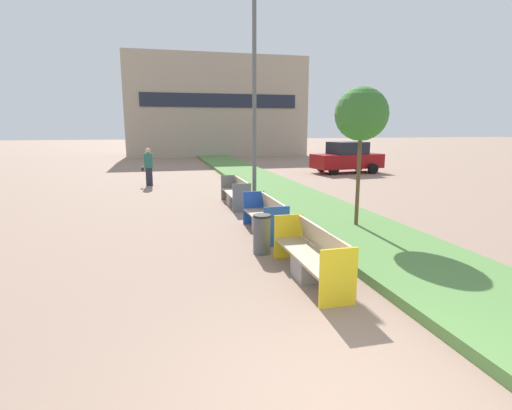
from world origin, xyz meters
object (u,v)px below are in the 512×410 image
object	(u,v)px
bench_grey_frame	(236,195)
litter_bin	(262,234)
street_lamp_post	(254,89)
pedestrian_walking	(149,167)
bench_yellow_frame	(311,259)
bench_blue_frame	(265,220)
parked_car_distant	(347,158)
sapling_tree_near	(361,115)

from	to	relation	value
bench_grey_frame	litter_bin	xyz separation A→B (m)	(-0.51, -5.56, 0.06)
street_lamp_post	pedestrian_walking	distance (m)	7.63
bench_yellow_frame	bench_grey_frame	size ratio (longest dim) A/B	1.02
bench_blue_frame	pedestrian_walking	bearing A→B (deg)	107.72
bench_blue_frame	street_lamp_post	distance (m)	5.23
pedestrian_walking	street_lamp_post	bearing A→B (deg)	-58.02
bench_blue_frame	bench_grey_frame	distance (m)	3.99
litter_bin	parked_car_distant	distance (m)	16.59
street_lamp_post	pedestrian_walking	bearing A→B (deg)	121.98
bench_blue_frame	pedestrian_walking	distance (m)	10.17
street_lamp_post	sapling_tree_near	distance (m)	4.54
street_lamp_post	parked_car_distant	xyz separation A→B (m)	(7.84, 8.64, -3.07)
bench_yellow_frame	pedestrian_walking	bearing A→B (deg)	103.49
bench_yellow_frame	bench_blue_frame	distance (m)	3.22
bench_blue_frame	pedestrian_walking	world-z (taller)	pedestrian_walking
bench_yellow_frame	litter_bin	bearing A→B (deg)	107.09
parked_car_distant	street_lamp_post	bearing A→B (deg)	-140.05
bench_yellow_frame	bench_grey_frame	world-z (taller)	same
street_lamp_post	bench_grey_frame	bearing A→B (deg)	158.16
bench_yellow_frame	street_lamp_post	size ratio (longest dim) A/B	0.34
street_lamp_post	sapling_tree_near	world-z (taller)	street_lamp_post
bench_yellow_frame	sapling_tree_near	bearing A→B (deg)	50.19
street_lamp_post	parked_car_distant	distance (m)	12.07
bench_blue_frame	sapling_tree_near	xyz separation A→B (m)	(2.43, -0.31, 2.67)
street_lamp_post	sapling_tree_near	bearing A→B (deg)	-65.87
bench_yellow_frame	bench_blue_frame	world-z (taller)	same
bench_blue_frame	parked_car_distant	xyz separation A→B (m)	(8.45, 12.39, 0.54)
sapling_tree_near	parked_car_distant	bearing A→B (deg)	64.64
bench_yellow_frame	parked_car_distant	xyz separation A→B (m)	(8.45, 15.61, 0.53)
litter_bin	bench_yellow_frame	bearing A→B (deg)	-72.91
litter_bin	street_lamp_post	size ratio (longest dim) A/B	0.12
bench_blue_frame	bench_grey_frame	bearing A→B (deg)	89.98
bench_yellow_frame	sapling_tree_near	distance (m)	4.64
pedestrian_walking	parked_car_distant	world-z (taller)	parked_car_distant
bench_blue_frame	street_lamp_post	bearing A→B (deg)	80.76
litter_bin	pedestrian_walking	size ratio (longest dim) A/B	0.49
bench_grey_frame	sapling_tree_near	bearing A→B (deg)	-60.58
pedestrian_walking	parked_car_distant	bearing A→B (deg)	13.24
street_lamp_post	parked_car_distant	size ratio (longest dim) A/B	1.64
bench_blue_frame	street_lamp_post	world-z (taller)	street_lamp_post
bench_grey_frame	pedestrian_walking	xyz separation A→B (m)	(-3.09, 5.68, 0.53)
bench_yellow_frame	litter_bin	distance (m)	1.73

